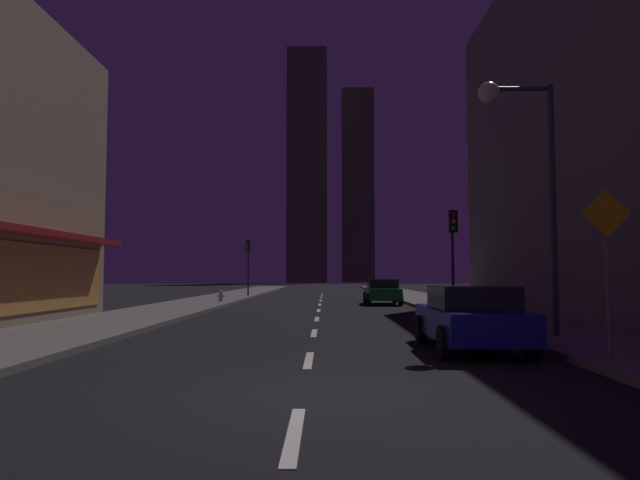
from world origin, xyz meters
name	(u,v)px	position (x,y,z in m)	size (l,w,h in m)	color
ground_plane	(321,300)	(0.00, 32.00, -0.05)	(78.00, 136.00, 0.10)	black
sidewalk_right	(420,298)	(7.00, 32.00, 0.07)	(4.00, 76.00, 0.15)	#605E59
sidewalk_left	(222,298)	(-7.00, 32.00, 0.07)	(4.00, 76.00, 0.15)	#605E59
lane_marking_center	(319,311)	(0.00, 18.80, 0.01)	(0.16, 43.80, 0.01)	silver
skyscraper_distant_tall	(307,165)	(-3.75, 114.61, 25.73)	(8.71, 5.32, 51.47)	#524E3D
skyscraper_distant_mid	(358,186)	(7.83, 122.98, 22.56)	(7.38, 5.31, 45.11)	#4F4B3B
car_parked_near	(471,317)	(3.60, 4.71, 0.74)	(1.98, 4.24, 1.45)	navy
car_parked_far	(382,291)	(3.60, 24.57, 0.74)	(1.98, 4.24, 1.45)	#1E722D
fire_hydrant_far_left	(221,296)	(-5.90, 25.50, 0.45)	(0.42, 0.30, 0.65)	#B2B2B2
traffic_light_near_right	(453,238)	(5.50, 14.76, 3.19)	(0.32, 0.48, 4.20)	#2D2D2D
traffic_light_far_left	(248,255)	(-5.50, 34.25, 3.19)	(0.32, 0.48, 4.20)	#2D2D2D
street_lamp_right	(520,145)	(5.38, 6.41, 5.07)	(1.96, 0.56, 6.58)	#38383D
pedestrian_crossing_sign	(607,258)	(5.60, 2.49, 2.02)	(0.91, 0.08, 3.15)	slate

